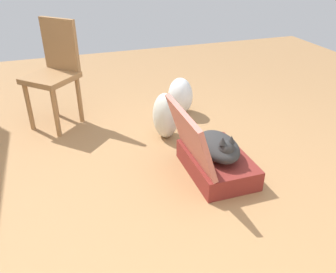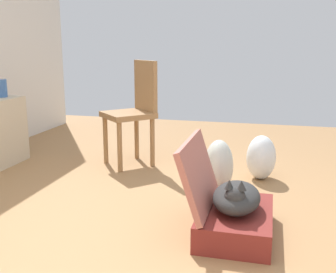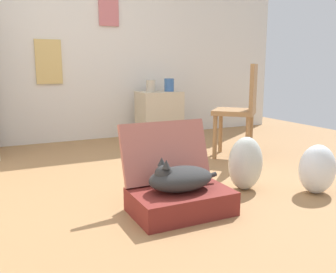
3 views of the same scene
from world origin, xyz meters
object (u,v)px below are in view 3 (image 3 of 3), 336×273
at_px(side_table, 159,115).
at_px(vase_tall, 151,86).
at_px(cat, 179,178).
at_px(plastic_bag_white, 245,163).
at_px(plastic_bag_clear, 317,169).
at_px(chair, 241,107).
at_px(suitcase_base, 181,201).
at_px(vase_short, 169,85).

distance_m(side_table, vase_tall, 0.42).
bearing_deg(cat, plastic_bag_white, 15.88).
xyz_separation_m(plastic_bag_clear, chair, (0.17, 1.18, 0.35)).
xyz_separation_m(side_table, vase_tall, (-0.14, -0.04, 0.39)).
bearing_deg(chair, plastic_bag_clear, 36.15).
height_order(plastic_bag_clear, chair, chair).
bearing_deg(plastic_bag_clear, suitcase_base, 174.28).
bearing_deg(vase_tall, side_table, 18.16).
height_order(plastic_bag_clear, vase_short, vase_short).
distance_m(plastic_bag_clear, vase_short, 2.51).
xyz_separation_m(cat, chair, (1.29, 1.07, 0.29)).
bearing_deg(suitcase_base, vase_tall, 71.28).
relative_size(suitcase_base, plastic_bag_clear, 1.71).
distance_m(plastic_bag_white, side_table, 2.19).
bearing_deg(cat, suitcase_base, -2.15).
xyz_separation_m(side_table, vase_short, (0.14, -0.02, 0.40)).
xyz_separation_m(suitcase_base, vase_tall, (0.79, 2.32, 0.63)).
height_order(cat, chair, chair).
height_order(suitcase_base, cat, cat).
relative_size(cat, side_table, 0.82).
distance_m(suitcase_base, plastic_bag_white, 0.71).
bearing_deg(chair, cat, -6.06).
xyz_separation_m(cat, side_table, (0.93, 2.37, 0.08)).
relative_size(vase_tall, vase_short, 0.91).
bearing_deg(side_table, suitcase_base, -111.32).
relative_size(vase_short, chair, 0.17).
height_order(side_table, vase_tall, vase_tall).
relative_size(cat, plastic_bag_clear, 1.38).
bearing_deg(cat, vase_short, 65.45).
height_order(suitcase_base, plastic_bag_white, plastic_bag_white).
relative_size(suitcase_base, chair, 0.66).
bearing_deg(suitcase_base, cat, 177.85).
bearing_deg(vase_tall, vase_short, 4.99).
relative_size(suitcase_base, vase_tall, 4.17).
distance_m(suitcase_base, chair, 1.72).
height_order(cat, side_table, side_table).
relative_size(side_table, chair, 0.64).
xyz_separation_m(suitcase_base, plastic_bag_clear, (1.11, -0.11, 0.11)).
distance_m(side_table, vase_short, 0.42).
distance_m(suitcase_base, side_table, 2.55).
bearing_deg(vase_tall, plastic_bag_clear, -82.50).
relative_size(suitcase_base, cat, 1.24).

